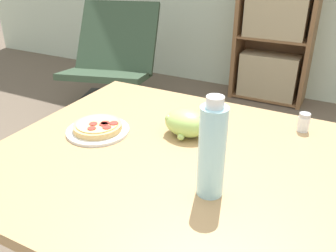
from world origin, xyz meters
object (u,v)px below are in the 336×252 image
pizza_on_plate (98,128)px  grape_bunch (187,123)px  lounge_chair_near (113,79)px  salt_shaker (304,122)px  bookshelf (278,11)px  drink_bottle (212,150)px

pizza_on_plate → grape_bunch: bearing=24.0°
pizza_on_plate → lounge_chair_near: 1.89m
grape_bunch → salt_shaker: grape_bunch is taller
pizza_on_plate → lounge_chair_near: size_ratio=0.23×
pizza_on_plate → lounge_chair_near: bearing=124.7°
salt_shaker → bookshelf: (-0.54, 2.06, 0.04)m
lounge_chair_near → bookshelf: bookshelf is taller
grape_bunch → salt_shaker: (0.34, 0.21, -0.01)m
salt_shaker → grape_bunch: bearing=-148.5°
pizza_on_plate → salt_shaker: 0.70m
pizza_on_plate → drink_bottle: 0.49m
grape_bunch → salt_shaker: size_ratio=2.33×
pizza_on_plate → salt_shaker: salt_shaker is taller
grape_bunch → drink_bottle: size_ratio=0.57×
salt_shaker → bookshelf: bookshelf is taller
pizza_on_plate → salt_shaker: size_ratio=3.27×
pizza_on_plate → grape_bunch: size_ratio=1.40×
grape_bunch → bookshelf: size_ratio=0.09×
drink_bottle → lounge_chair_near: size_ratio=0.29×
pizza_on_plate → salt_shaker: (0.62, 0.33, 0.02)m
grape_bunch → drink_bottle: (0.19, -0.26, 0.08)m
salt_shaker → lounge_chair_near: lounge_chair_near is taller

